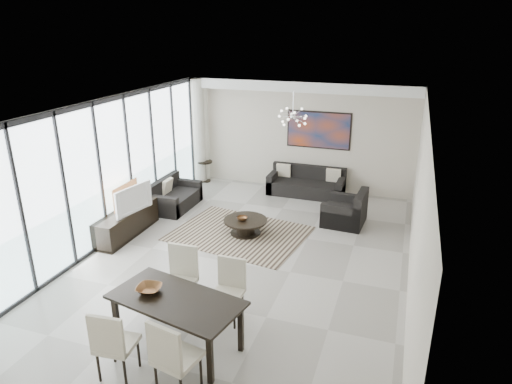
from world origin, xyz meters
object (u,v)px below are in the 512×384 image
at_px(tv_console, 126,223).
at_px(television, 130,199).
at_px(coffee_table, 245,226).
at_px(dining_table, 176,304).
at_px(sofa_main, 306,185).

xyz_separation_m(tv_console, television, (0.16, 0.01, 0.57)).
xyz_separation_m(coffee_table, dining_table, (0.35, -3.71, 0.49)).
height_order(sofa_main, tv_console, sofa_main).
height_order(coffee_table, sofa_main, sofa_main).
bearing_deg(tv_console, coffee_table, 19.89).
bearing_deg(coffee_table, sofa_main, 76.14).
bearing_deg(dining_table, television, 132.19).
height_order(tv_console, television, television).
height_order(coffee_table, dining_table, dining_table).
bearing_deg(sofa_main, tv_console, -130.07).
height_order(sofa_main, television, television).
height_order(coffee_table, tv_console, tv_console).
relative_size(coffee_table, dining_table, 0.48).
bearing_deg(dining_table, coffee_table, 95.43).
xyz_separation_m(television, dining_table, (2.58, -2.85, -0.17)).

